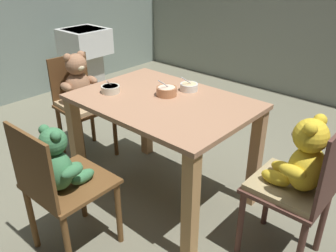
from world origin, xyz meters
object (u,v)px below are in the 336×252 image
(porridge_bowl_terracotta_center, at_px, (167,91))
(porridge_bowl_white_far_center, at_px, (189,87))
(dining_table, at_px, (163,120))
(porridge_bowl_cream_near_left, at_px, (111,89))
(teddy_chair_near_front, at_px, (59,172))
(teddy_chair_near_left, at_px, (80,91))
(sink_basin, at_px, (86,53))
(teddy_chair_near_right, at_px, (301,171))

(porridge_bowl_terracotta_center, height_order, porridge_bowl_white_far_center, porridge_bowl_terracotta_center)
(dining_table, xyz_separation_m, porridge_bowl_cream_near_left, (-0.35, -0.14, 0.17))
(teddy_chair_near_front, distance_m, teddy_chair_near_left, 1.15)
(porridge_bowl_white_far_center, distance_m, sink_basin, 2.18)
(teddy_chair_near_front, height_order, teddy_chair_near_left, teddy_chair_near_left)
(teddy_chair_near_left, bearing_deg, porridge_bowl_terracotta_center, 8.83)
(sink_basin, bearing_deg, porridge_bowl_terracotta_center, -21.47)
(porridge_bowl_terracotta_center, relative_size, sink_basin, 0.18)
(dining_table, height_order, teddy_chair_near_left, teddy_chair_near_left)
(teddy_chair_near_right, distance_m, sink_basin, 3.08)
(dining_table, distance_m, porridge_bowl_terracotta_center, 0.19)
(teddy_chair_near_front, bearing_deg, teddy_chair_near_left, 47.55)
(teddy_chair_near_front, distance_m, sink_basin, 2.58)
(teddy_chair_near_right, bearing_deg, porridge_bowl_cream_near_left, 8.28)
(teddy_chair_near_left, height_order, sink_basin, teddy_chair_near_left)
(porridge_bowl_terracotta_center, bearing_deg, porridge_bowl_cream_near_left, -146.31)
(teddy_chair_near_left, xyz_separation_m, porridge_bowl_cream_near_left, (0.58, -0.14, 0.20))
(dining_table, height_order, porridge_bowl_terracotta_center, porridge_bowl_terracotta_center)
(teddy_chair_near_right, bearing_deg, sink_basin, -15.74)
(porridge_bowl_cream_near_left, bearing_deg, teddy_chair_near_front, -64.55)
(teddy_chair_near_front, xyz_separation_m, teddy_chair_near_right, (0.98, 0.82, 0.04))
(teddy_chair_near_front, relative_size, porridge_bowl_cream_near_left, 6.72)
(dining_table, bearing_deg, porridge_bowl_cream_near_left, -157.45)
(porridge_bowl_terracotta_center, distance_m, porridge_bowl_cream_near_left, 0.38)
(teddy_chair_near_front, distance_m, porridge_bowl_cream_near_left, 0.72)
(sink_basin, bearing_deg, porridge_bowl_white_far_center, -16.70)
(porridge_bowl_white_far_center, relative_size, sink_basin, 0.16)
(dining_table, xyz_separation_m, teddy_chair_near_right, (0.93, 0.05, -0.02))
(teddy_chair_near_front, relative_size, teddy_chair_near_right, 0.94)
(teddy_chair_near_right, bearing_deg, teddy_chair_near_front, 39.30)
(dining_table, height_order, porridge_bowl_white_far_center, porridge_bowl_white_far_center)
(porridge_bowl_cream_near_left, distance_m, sink_basin, 1.99)
(teddy_chair_near_left, distance_m, porridge_bowl_cream_near_left, 0.62)
(teddy_chair_near_left, bearing_deg, teddy_chair_near_right, 5.80)
(porridge_bowl_cream_near_left, bearing_deg, sink_basin, 149.38)
(teddy_chair_near_right, xyz_separation_m, sink_basin, (-2.98, 0.81, -0.06))
(dining_table, xyz_separation_m, sink_basin, (-2.05, 0.86, -0.07))
(dining_table, relative_size, teddy_chair_near_right, 1.27)
(dining_table, height_order, teddy_chair_near_front, teddy_chair_near_front)
(teddy_chair_near_left, distance_m, porridge_bowl_terracotta_center, 0.92)
(teddy_chair_near_right, relative_size, sink_basin, 1.11)
(dining_table, bearing_deg, porridge_bowl_terracotta_center, 113.06)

